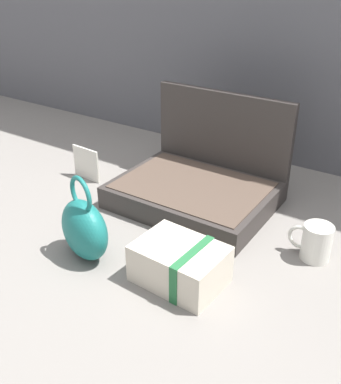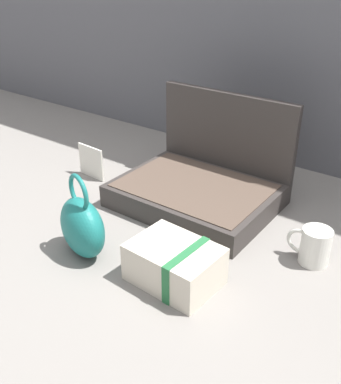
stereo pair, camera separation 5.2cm
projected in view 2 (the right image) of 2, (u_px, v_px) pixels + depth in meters
The scene contains 6 objects.
ground_plane at pixel (176, 221), 1.27m from camera, with size 6.00×6.00×0.00m, color slate.
open_suitcase at pixel (202, 182), 1.34m from camera, with size 0.45×0.36×0.31m.
teal_pouch_handbag at pixel (82, 226), 1.09m from camera, with size 0.18×0.13×0.22m.
cream_toiletry_bag at pixel (176, 265), 1.01m from camera, with size 0.21×0.16×0.10m.
coffee_mug at pixel (314, 246), 1.08m from camera, with size 0.11×0.07×0.09m.
info_card_left at pixel (91, 162), 1.49m from camera, with size 0.11×0.01×0.11m, color silver.
Camera 2 is at (0.62, -0.88, 0.67)m, focal length 41.86 mm.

